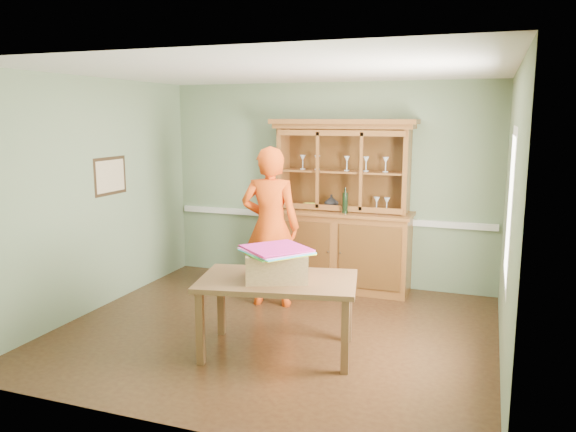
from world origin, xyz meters
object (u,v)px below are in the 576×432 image
at_px(china_hutch, 341,230).
at_px(dining_table, 278,287).
at_px(person, 270,227).
at_px(cardboard_box, 277,266).

xyz_separation_m(china_hutch, dining_table, (-0.03, -2.24, -0.13)).
height_order(dining_table, person, person).
height_order(dining_table, cardboard_box, cardboard_box).
distance_m(china_hutch, cardboard_box, 2.27).
bearing_deg(china_hutch, person, -123.23).
relative_size(dining_table, cardboard_box, 2.86).
height_order(china_hutch, person, china_hutch).
xyz_separation_m(china_hutch, cardboard_box, (-0.04, -2.26, 0.09)).
bearing_deg(dining_table, person, 102.92).
xyz_separation_m(china_hutch, person, (-0.62, -0.94, 0.18)).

